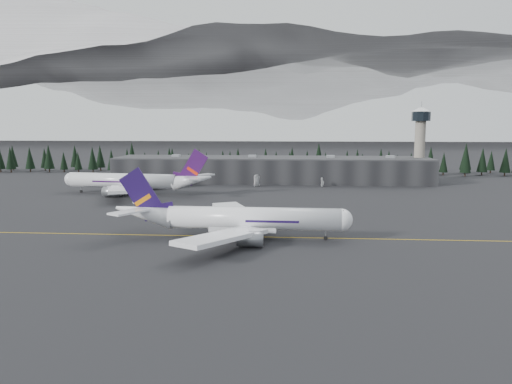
# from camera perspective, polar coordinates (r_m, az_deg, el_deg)

# --- Properties ---
(ground) EXTENTS (1400.00, 1400.00, 0.00)m
(ground) POSITION_cam_1_polar(r_m,az_deg,el_deg) (135.04, -0.66, -4.95)
(ground) COLOR black
(ground) RESTS_ON ground
(taxiline) EXTENTS (400.00, 0.40, 0.02)m
(taxiline) POSITION_cam_1_polar(r_m,az_deg,el_deg) (133.10, -0.73, -5.14)
(taxiline) COLOR gold
(taxiline) RESTS_ON ground
(terminal) EXTENTS (160.00, 30.00, 12.60)m
(terminal) POSITION_cam_1_polar(r_m,az_deg,el_deg) (257.51, 1.80, 2.60)
(terminal) COLOR black
(terminal) RESTS_ON ground
(control_tower) EXTENTS (10.00, 10.00, 37.70)m
(control_tower) POSITION_cam_1_polar(r_m,az_deg,el_deg) (266.85, 18.25, 6.08)
(control_tower) COLOR gray
(control_tower) RESTS_ON ground
(treeline) EXTENTS (360.00, 20.00, 15.00)m
(treeline) POSITION_cam_1_polar(r_m,az_deg,el_deg) (294.24, 2.14, 3.50)
(treeline) COLOR black
(treeline) RESTS_ON ground
(mountain_ridge) EXTENTS (4400.00, 900.00, 420.00)m
(mountain_ridge) POSITION_cam_1_polar(r_m,az_deg,el_deg) (1131.61, 3.85, 6.35)
(mountain_ridge) COLOR white
(mountain_ridge) RESTS_ON ground
(jet_main) EXTENTS (62.99, 58.14, 18.52)m
(jet_main) POSITION_cam_1_polar(r_m,az_deg,el_deg) (130.76, -2.64, -3.05)
(jet_main) COLOR white
(jet_main) RESTS_ON ground
(jet_parked) EXTENTS (66.60, 61.15, 19.62)m
(jet_parked) POSITION_cam_1_polar(r_m,az_deg,el_deg) (217.32, -13.62, 1.20)
(jet_parked) COLOR silver
(jet_parked) RESTS_ON ground
(gse_vehicle_a) EXTENTS (4.88, 6.29, 1.59)m
(gse_vehicle_a) POSITION_cam_1_polar(r_m,az_deg,el_deg) (237.44, 0.06, 0.82)
(gse_vehicle_a) COLOR silver
(gse_vehicle_a) RESTS_ON ground
(gse_vehicle_b) EXTENTS (4.57, 2.03, 1.53)m
(gse_vehicle_b) POSITION_cam_1_polar(r_m,az_deg,el_deg) (238.98, 7.59, 0.79)
(gse_vehicle_b) COLOR silver
(gse_vehicle_b) RESTS_ON ground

